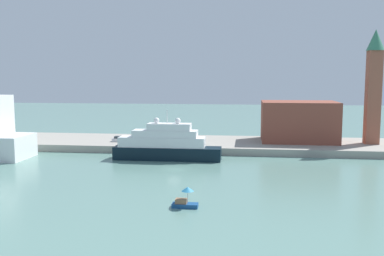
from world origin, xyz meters
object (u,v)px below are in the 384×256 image
bell_tower (374,82)px  parked_car (120,139)px  harbor_building (299,121)px  person_figure (135,139)px  mooring_bollard (187,145)px  large_yacht (166,145)px  small_motorboat (185,200)px

bell_tower → parked_car: (-61.66, -4.19, -14.35)m
harbor_building → bell_tower: (17.06, -1.95, 9.92)m
person_figure → mooring_bollard: person_figure is taller
harbor_building → mooring_bollard: (-26.74, -12.42, -4.61)m
large_yacht → bell_tower: bearing=20.5°
large_yacht → small_motorboat: size_ratio=6.48×
large_yacht → harbor_building: bearing=33.0°
small_motorboat → harbor_building: 58.08m
small_motorboat → bell_tower: bearing=53.4°
large_yacht → small_motorboat: 35.25m
small_motorboat → mooring_bollard: (-5.38, 41.30, 1.01)m
small_motorboat → bell_tower: size_ratio=0.13×
person_figure → large_yacht: bearing=-51.6°
bell_tower → person_figure: bell_tower is taller
small_motorboat → bell_tower: (38.42, 51.77, 15.54)m
harbor_building → mooring_bollard: bearing=-155.1°
harbor_building → bell_tower: 19.83m
bell_tower → mooring_bollard: bearing=-166.6°
large_yacht → person_figure: (-10.05, 12.67, -0.75)m
small_motorboat → mooring_bollard: size_ratio=4.42×
mooring_bollard → harbor_building: bearing=24.9°
harbor_building → parked_car: bearing=-172.2°
harbor_building → person_figure: 41.25m
parked_car → person_figure: size_ratio=2.40×
small_motorboat → parked_car: (-23.24, 47.58, 1.19)m
large_yacht → harbor_building: harbor_building is taller
small_motorboat → person_figure: size_ratio=2.23×
mooring_bollard → person_figure: bearing=158.5°
large_yacht → bell_tower: 52.40m
harbor_building → parked_car: harbor_building is taller
small_motorboat → parked_car: bearing=116.0°
harbor_building → mooring_bollard: 29.84m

